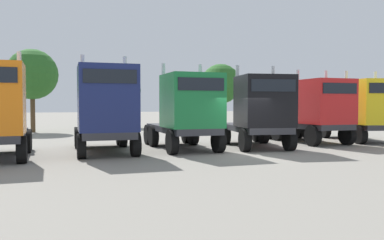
% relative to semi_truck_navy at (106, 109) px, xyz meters
% --- Properties ---
extents(ground, '(200.00, 200.00, 0.00)m').
position_rel_semi_truck_navy_xyz_m(ground, '(5.72, -2.37, -2.00)').
color(ground, gray).
extents(semi_truck_navy, '(2.95, 6.38, 4.44)m').
position_rel_semi_truck_navy_xyz_m(semi_truck_navy, '(0.00, 0.00, 0.00)').
color(semi_truck_navy, '#333338').
rests_on(semi_truck_navy, ground).
extents(semi_truck_green, '(2.80, 6.04, 4.20)m').
position_rel_semi_truck_navy_xyz_m(semi_truck_green, '(3.83, -0.03, -0.08)').
color(semi_truck_green, '#333338').
rests_on(semi_truck_green, ground).
extents(semi_truck_black, '(3.66, 6.28, 4.18)m').
position_rel_semi_truck_navy_xyz_m(semi_truck_black, '(7.46, -0.54, -0.12)').
color(semi_truck_black, '#333338').
rests_on(semi_truck_black, ground).
extents(semi_truck_red, '(2.80, 5.97, 4.16)m').
position_rel_semi_truck_navy_xyz_m(semi_truck_red, '(11.79, 0.41, -0.15)').
color(semi_truck_red, '#333338').
rests_on(semi_truck_red, ground).
extents(semi_truck_yellow, '(3.91, 6.79, 4.21)m').
position_rel_semi_truck_navy_xyz_m(semi_truck_yellow, '(15.18, 0.28, -0.13)').
color(semi_truck_yellow, '#333338').
rests_on(semi_truck_yellow, ground).
extents(oak_far_left, '(3.96, 3.96, 6.56)m').
position_rel_semi_truck_navy_xyz_m(oak_far_left, '(-3.12, 16.11, 2.56)').
color(oak_far_left, '#4C3823').
rests_on(oak_far_left, ground).
extents(oak_far_centre, '(2.84, 2.84, 4.95)m').
position_rel_semi_truck_navy_xyz_m(oak_far_centre, '(5.09, 19.74, 1.51)').
color(oak_far_centre, '#4C3823').
rests_on(oak_far_centre, ground).
extents(oak_far_right, '(3.95, 3.95, 6.22)m').
position_rel_semi_truck_navy_xyz_m(oak_far_right, '(14.25, 18.07, 2.23)').
color(oak_far_right, '#4C3823').
rests_on(oak_far_right, ground).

